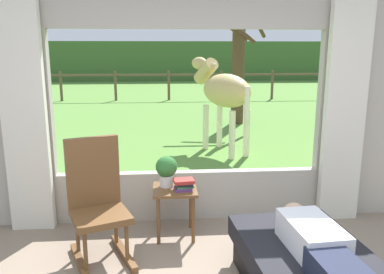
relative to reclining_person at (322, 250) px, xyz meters
name	(u,v)px	position (x,y,z in m)	size (l,w,h in m)	color
back_wall_with_window	(189,110)	(-0.81, 1.79, 0.73)	(5.20, 0.12, 2.55)	#ADA599
curtain_panel_left	(25,119)	(-2.50, 1.65, 0.68)	(0.44, 0.10, 2.40)	silver
curtain_panel_right	(344,114)	(0.88, 1.65, 0.68)	(0.44, 0.10, 2.40)	silver
outdoor_pasture_lawn	(169,99)	(-0.81, 12.69, -0.51)	(36.00, 21.68, 0.02)	#568438
distant_hill_ridge	(165,61)	(-0.81, 22.53, 0.68)	(36.00, 2.00, 2.40)	#3D5F2D
reclining_person	(322,250)	(0.00, 0.00, 0.00)	(0.38, 1.44, 0.22)	silver
rocking_chair	(97,201)	(-1.70, 0.98, 0.02)	(0.68, 0.80, 1.12)	brown
side_table	(175,197)	(-0.98, 1.34, -0.10)	(0.44, 0.44, 0.52)	brown
potted_plant	(166,169)	(-1.06, 1.40, 0.18)	(0.22, 0.22, 0.32)	silver
book_stack	(184,184)	(-0.89, 1.28, 0.06)	(0.21, 0.18, 0.11)	#59336B
horse	(223,91)	(0.03, 4.64, 0.63)	(1.13, 1.76, 1.73)	tan
pasture_tree	(238,69)	(0.84, 7.42, 0.90)	(1.60, 1.04, 3.01)	#4C3823
pasture_fence_line	(169,81)	(-0.81, 12.45, 0.22)	(16.10, 0.10, 1.10)	brown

